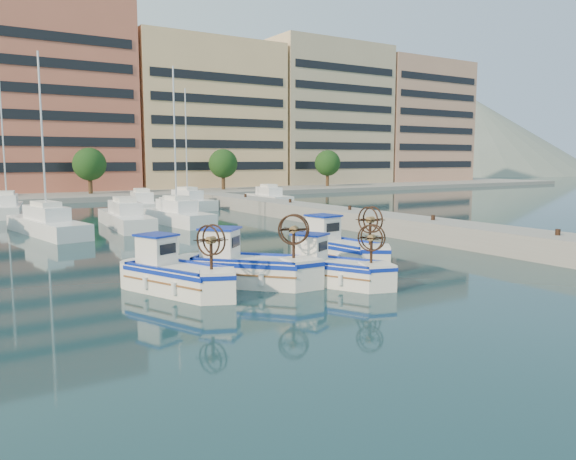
{
  "coord_description": "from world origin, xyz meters",
  "views": [
    {
      "loc": [
        -12.28,
        -17.67,
        4.86
      ],
      "look_at": [
        1.82,
        4.64,
        1.5
      ],
      "focal_mm": 35.0,
      "sensor_mm": 36.0,
      "label": 1
    }
  ],
  "objects_px": {
    "fishing_boat_d": "(339,248)",
    "fishing_boat_b": "(246,265)",
    "fishing_boat_a": "(175,273)",
    "fishing_boat_c": "(331,267)"
  },
  "relations": [
    {
      "from": "fishing_boat_b",
      "to": "fishing_boat_d",
      "type": "bearing_deg",
      "value": -28.3
    },
    {
      "from": "fishing_boat_d",
      "to": "fishing_boat_b",
      "type": "bearing_deg",
      "value": -172.31
    },
    {
      "from": "fishing_boat_d",
      "to": "fishing_boat_a",
      "type": "bearing_deg",
      "value": -178.51
    },
    {
      "from": "fishing_boat_a",
      "to": "fishing_boat_c",
      "type": "distance_m",
      "value": 5.93
    },
    {
      "from": "fishing_boat_a",
      "to": "fishing_boat_c",
      "type": "relative_size",
      "value": 1.08
    },
    {
      "from": "fishing_boat_b",
      "to": "fishing_boat_d",
      "type": "relative_size",
      "value": 0.95
    },
    {
      "from": "fishing_boat_c",
      "to": "fishing_boat_d",
      "type": "distance_m",
      "value": 4.19
    },
    {
      "from": "fishing_boat_a",
      "to": "fishing_boat_d",
      "type": "height_order",
      "value": "fishing_boat_d"
    },
    {
      "from": "fishing_boat_b",
      "to": "fishing_boat_c",
      "type": "relative_size",
      "value": 1.08
    },
    {
      "from": "fishing_boat_b",
      "to": "fishing_boat_d",
      "type": "distance_m",
      "value": 5.83
    }
  ]
}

